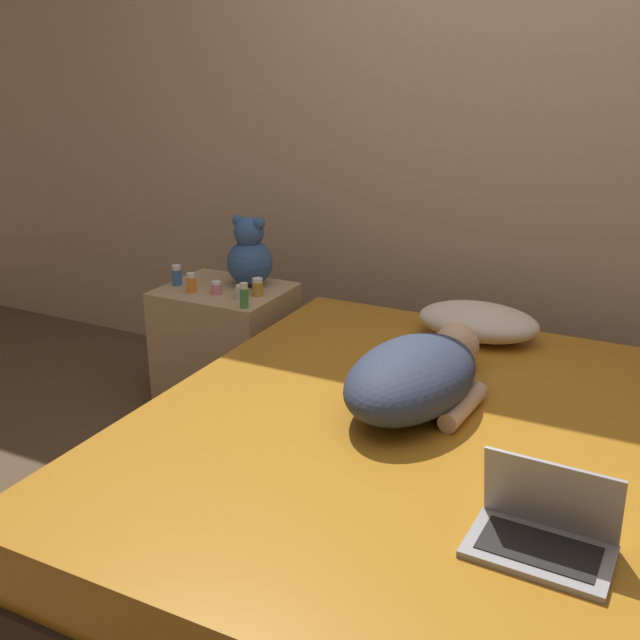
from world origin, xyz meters
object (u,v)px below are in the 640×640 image
(bottle_green, at_px, (244,296))
(bottle_clear, at_px, (242,292))
(person_lying, at_px, (418,375))
(bottle_orange, at_px, (191,283))
(bottle_blue, at_px, (177,275))
(pillow, at_px, (478,322))
(bottle_amber, at_px, (258,287))
(laptop, at_px, (543,530))
(bottle_pink, at_px, (216,288))
(teddy_bear, at_px, (250,255))

(bottle_green, bearing_deg, bottle_clear, 126.97)
(person_lying, bearing_deg, bottle_orange, 162.74)
(bottle_blue, distance_m, bottle_green, 0.45)
(pillow, height_order, bottle_clear, pillow)
(bottle_amber, xyz_separation_m, bottle_clear, (-0.04, -0.06, -0.01))
(pillow, height_order, laptop, laptop)
(person_lying, height_order, bottle_pink, person_lying)
(person_lying, relative_size, bottle_amber, 9.59)
(bottle_pink, bearing_deg, teddy_bear, 70.61)
(bottle_amber, xyz_separation_m, bottle_orange, (-0.28, -0.08, 0.00))
(bottle_blue, bearing_deg, bottle_pink, -7.10)
(bottle_blue, bearing_deg, laptop, -31.00)
(bottle_amber, bearing_deg, teddy_bear, 132.56)
(bottle_amber, bearing_deg, person_lying, -31.33)
(pillow, height_order, teddy_bear, teddy_bear)
(bottle_green, relative_size, bottle_orange, 1.23)
(bottle_orange, bearing_deg, bottle_amber, 16.09)
(person_lying, relative_size, bottle_blue, 8.27)
(bottle_pink, xyz_separation_m, bottle_green, (0.20, -0.10, 0.02))
(laptop, relative_size, bottle_amber, 4.07)
(pillow, distance_m, bottle_orange, 1.22)
(bottle_green, xyz_separation_m, bottle_orange, (-0.31, 0.07, -0.01))
(bottle_green, relative_size, bottle_clear, 1.81)
(bottle_pink, bearing_deg, bottle_green, -26.00)
(bottle_orange, distance_m, bottle_clear, 0.24)
(teddy_bear, bearing_deg, bottle_pink, -109.39)
(bottle_orange, bearing_deg, teddy_bear, 49.78)
(pillow, bearing_deg, bottle_blue, -175.17)
(bottle_blue, height_order, bottle_clear, bottle_blue)
(pillow, height_order, bottle_orange, bottle_orange)
(teddy_bear, relative_size, bottle_green, 3.01)
(laptop, xyz_separation_m, bottle_blue, (-1.81, 1.09, 0.05))
(teddy_bear, bearing_deg, bottle_blue, -152.94)
(bottle_orange, relative_size, bottle_clear, 1.47)
(bottle_blue, bearing_deg, bottle_clear, -5.02)
(teddy_bear, distance_m, bottle_pink, 0.22)
(bottle_pink, bearing_deg, bottle_orange, -166.12)
(teddy_bear, xyz_separation_m, bottle_blue, (-0.29, -0.15, -0.09))
(person_lying, distance_m, bottle_blue, 1.42)
(pillow, bearing_deg, bottle_pink, -172.72)
(pillow, relative_size, bottle_clear, 8.07)
(laptop, bearing_deg, bottle_green, 147.48)
(bottle_blue, relative_size, bottle_orange, 1.07)
(teddy_bear, bearing_deg, laptop, -39.09)
(laptop, xyz_separation_m, bottle_pink, (-1.58, 1.06, 0.04))
(pillow, relative_size, bottle_orange, 5.48)
(teddy_bear, height_order, bottle_amber, teddy_bear)
(person_lying, bearing_deg, teddy_bear, 150.90)
(pillow, bearing_deg, bottle_orange, -172.11)
(teddy_bear, xyz_separation_m, bottle_amber, (0.11, -0.12, -0.10))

